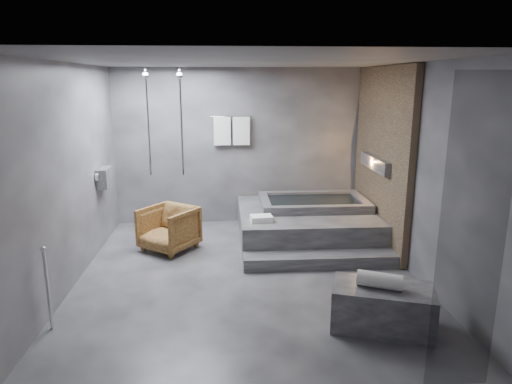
{
  "coord_description": "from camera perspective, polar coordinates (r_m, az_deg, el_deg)",
  "views": [
    {
      "loc": [
        -0.28,
        -5.72,
        2.57
      ],
      "look_at": [
        0.14,
        0.3,
        1.1
      ],
      "focal_mm": 32.0,
      "sensor_mm": 36.0,
      "label": 1
    }
  ],
  "objects": [
    {
      "name": "room",
      "position": [
        6.06,
        2.5,
        5.76
      ],
      "size": [
        5.0,
        5.04,
        2.82
      ],
      "color": "#2F2F31",
      "rests_on": "ground"
    },
    {
      "name": "tub_deck",
      "position": [
        7.65,
        6.26,
        -3.99
      ],
      "size": [
        2.2,
        2.0,
        0.5
      ],
      "primitive_type": "cube",
      "color": "#343437",
      "rests_on": "ground"
    },
    {
      "name": "tub_step",
      "position": [
        6.62,
        8.02,
        -8.42
      ],
      "size": [
        2.2,
        0.36,
        0.18
      ],
      "primitive_type": "cube",
      "color": "#343437",
      "rests_on": "ground"
    },
    {
      "name": "concrete_bench",
      "position": [
        5.16,
        15.53,
        -13.73
      ],
      "size": [
        1.17,
        0.87,
        0.47
      ],
      "primitive_type": "cube",
      "rotation": [
        0.0,
        0.0,
        -0.31
      ],
      "color": "#343437",
      "rests_on": "ground"
    },
    {
      "name": "driftwood_chair",
      "position": [
        7.22,
        -10.85,
        -4.5
      ],
      "size": [
        1.03,
        1.04,
        0.68
      ],
      "primitive_type": "imported",
      "rotation": [
        0.0,
        0.0,
        -0.63
      ],
      "color": "#472B11",
      "rests_on": "ground"
    },
    {
      "name": "rolled_towel",
      "position": [
        5.0,
        15.21,
        -10.6
      ],
      "size": [
        0.49,
        0.35,
        0.17
      ],
      "primitive_type": "cylinder",
      "rotation": [
        0.0,
        1.57,
        -0.44
      ],
      "color": "white",
      "rests_on": "concrete_bench"
    },
    {
      "name": "deck_towel",
      "position": [
        6.91,
        0.68,
        -3.32
      ],
      "size": [
        0.35,
        0.27,
        0.09
      ],
      "primitive_type": "cube",
      "rotation": [
        0.0,
        0.0,
        0.09
      ],
      "color": "white",
      "rests_on": "tub_deck"
    }
  ]
}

